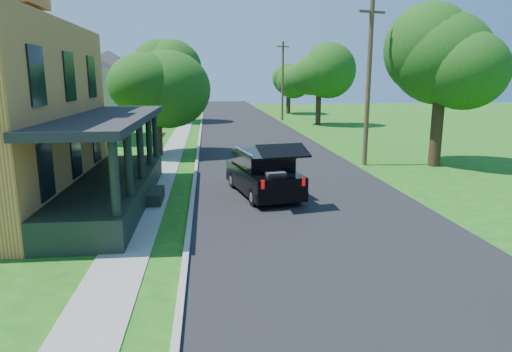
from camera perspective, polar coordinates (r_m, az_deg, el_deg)
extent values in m
plane|color=#185911|center=(11.49, 12.07, -10.35)|extent=(140.00, 140.00, 0.00)
cube|color=black|center=(30.57, 0.47, 3.93)|extent=(8.00, 120.00, 0.02)
cube|color=#969692|center=(30.39, -7.16, 3.79)|extent=(0.15, 120.00, 0.12)
cube|color=gray|center=(30.46, -10.08, 3.71)|extent=(1.30, 120.00, 0.03)
cube|color=gray|center=(17.71, -25.88, -3.32)|extent=(6.50, 1.20, 0.03)
cube|color=black|center=(16.87, -17.37, -1.79)|extent=(2.40, 10.00, 0.90)
cube|color=black|center=(16.47, -17.93, 6.86)|extent=(2.60, 10.30, 0.25)
cube|color=#BCB8A6|center=(35.57, -22.72, 8.20)|extent=(8.00, 8.00, 5.00)
pyramid|color=black|center=(35.64, -23.36, 15.75)|extent=(12.78, 12.78, 2.20)
cube|color=#BCB8A6|center=(51.10, -17.66, 9.47)|extent=(8.00, 8.00, 5.00)
pyramid|color=black|center=(51.15, -18.00, 14.73)|extent=(12.78, 12.78, 2.20)
cube|color=black|center=(17.22, 0.90, -0.32)|extent=(2.62, 4.58, 0.83)
cube|color=black|center=(17.23, 0.76, 1.94)|extent=(2.16, 2.94, 0.54)
cube|color=black|center=(17.18, 0.76, 2.90)|extent=(2.21, 3.03, 0.08)
cube|color=black|center=(15.02, 3.44, 3.14)|extent=(1.81, 1.20, 0.37)
cube|color=#333338|center=(15.96, 2.36, -0.24)|extent=(0.79, 0.71, 0.44)
cube|color=silver|center=(16.95, -1.57, 3.08)|extent=(0.52, 2.33, 0.06)
cube|color=silver|center=(17.40, 3.03, 3.30)|extent=(0.52, 2.33, 0.06)
cube|color=#990505|center=(14.96, 0.84, -1.07)|extent=(0.13, 0.08, 0.29)
cube|color=#990505|center=(15.46, 5.94, -0.70)|extent=(0.13, 0.08, 0.29)
cylinder|color=black|center=(18.40, -2.82, -0.49)|extent=(0.36, 0.70, 0.67)
cylinder|color=black|center=(18.84, 1.82, -0.18)|extent=(0.36, 0.70, 0.67)
cylinder|color=black|center=(15.74, -0.20, -2.64)|extent=(0.36, 0.70, 0.67)
cylinder|color=black|center=(16.26, 5.11, -2.21)|extent=(0.36, 0.70, 0.67)
cylinder|color=black|center=(26.69, -12.17, 5.18)|extent=(0.65, 0.65, 2.50)
sphere|color=#27661B|center=(26.51, -12.44, 11.19)|extent=(6.01, 6.01, 4.64)
sphere|color=#27661B|center=(26.36, -11.62, 13.46)|extent=(5.21, 5.21, 4.02)
sphere|color=#27661B|center=(26.74, -13.64, 12.24)|extent=(5.34, 5.34, 4.12)
cylinder|color=black|center=(47.54, -11.11, 8.60)|extent=(0.63, 0.63, 3.26)
sphere|color=#27661B|center=(47.47, -11.29, 12.81)|extent=(6.69, 6.69, 5.61)
sphere|color=#27661B|center=(47.12, -11.01, 14.35)|extent=(5.80, 5.80, 4.86)
sphere|color=#27661B|center=(47.99, -11.74, 13.53)|extent=(5.95, 5.95, 4.98)
cylinder|color=black|center=(24.59, 21.62, 5.19)|extent=(0.60, 0.60, 3.49)
sphere|color=#27661B|center=(24.47, 22.24, 12.93)|extent=(4.87, 4.87, 4.74)
sphere|color=#27661B|center=(24.43, 23.69, 15.29)|extent=(4.22, 4.22, 4.10)
sphere|color=#27661B|center=(24.64, 20.78, 14.25)|extent=(4.33, 4.33, 4.21)
cylinder|color=black|center=(44.24, 7.79, 8.48)|extent=(0.58, 0.58, 3.28)
sphere|color=#27661B|center=(44.16, 7.91, 12.56)|extent=(5.33, 5.33, 4.54)
sphere|color=#27661B|center=(44.10, 8.53, 13.86)|extent=(4.62, 4.62, 3.93)
sphere|color=#27661B|center=(44.31, 7.20, 13.23)|extent=(4.73, 4.73, 4.03)
cylinder|color=black|center=(58.16, 4.06, 9.15)|extent=(0.59, 0.59, 2.78)
sphere|color=#27661B|center=(58.08, 4.10, 11.91)|extent=(4.70, 4.70, 4.24)
sphere|color=#27661B|center=(57.83, 4.52, 12.84)|extent=(4.08, 4.08, 3.67)
sphere|color=#27661B|center=(58.44, 3.61, 12.38)|extent=(4.18, 4.18, 3.77)
cylinder|color=#4B3323|center=(23.61, 13.86, 10.94)|extent=(0.30, 0.30, 8.01)
cube|color=#4B3323|center=(23.82, 14.30, 19.27)|extent=(1.44, 0.52, 0.11)
cylinder|color=#4B3323|center=(48.93, 3.35, 11.73)|extent=(0.29, 0.29, 8.10)
cube|color=#4B3323|center=(49.04, 3.40, 15.85)|extent=(1.36, 0.58, 0.11)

